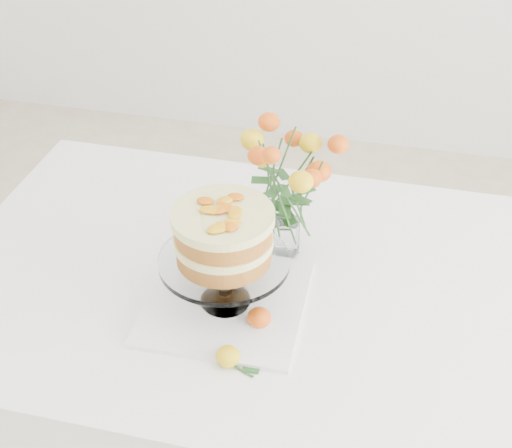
% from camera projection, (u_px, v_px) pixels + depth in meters
% --- Properties ---
extents(table, '(1.43, 0.93, 0.76)m').
position_uv_depth(table, '(263.00, 305.00, 1.61)').
color(table, tan).
rests_on(table, ground).
extents(napkin, '(0.33, 0.33, 0.01)m').
position_uv_depth(napkin, '(226.00, 303.00, 1.49)').
color(napkin, white).
rests_on(napkin, table).
extents(cake_stand, '(0.27, 0.27, 0.24)m').
position_uv_depth(cake_stand, '(224.00, 241.00, 1.39)').
color(cake_stand, white).
rests_on(cake_stand, napkin).
extents(rose_vase, '(0.24, 0.24, 0.36)m').
position_uv_depth(rose_vase, '(286.00, 176.00, 1.51)').
color(rose_vase, white).
rests_on(rose_vase, table).
extents(loose_rose_near, '(0.08, 0.05, 0.04)m').
position_uv_depth(loose_rose_near, '(228.00, 356.00, 1.35)').
color(loose_rose_near, gold).
rests_on(loose_rose_near, table).
extents(loose_rose_far, '(0.09, 0.05, 0.04)m').
position_uv_depth(loose_rose_far, '(259.00, 318.00, 1.43)').
color(loose_rose_far, red).
rests_on(loose_rose_far, table).
extents(stray_petal_a, '(0.03, 0.02, 0.00)m').
position_uv_depth(stray_petal_a, '(198.00, 298.00, 1.51)').
color(stray_petal_a, orange).
rests_on(stray_petal_a, table).
extents(stray_petal_b, '(0.03, 0.02, 0.00)m').
position_uv_depth(stray_petal_b, '(239.00, 319.00, 1.46)').
color(stray_petal_b, orange).
rests_on(stray_petal_b, table).
extents(stray_petal_c, '(0.03, 0.02, 0.00)m').
position_uv_depth(stray_petal_c, '(253.00, 336.00, 1.42)').
color(stray_petal_c, orange).
rests_on(stray_petal_c, table).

